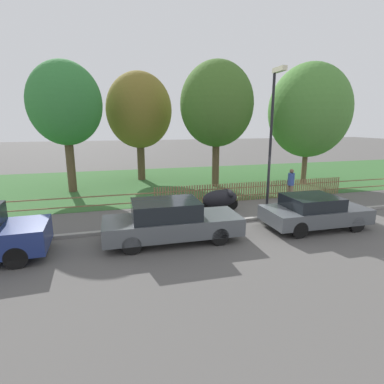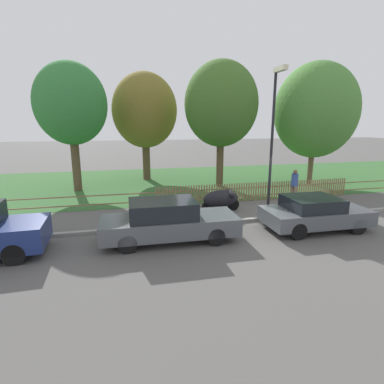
% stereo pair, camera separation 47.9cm
% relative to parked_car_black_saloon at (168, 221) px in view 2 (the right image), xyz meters
% --- Properties ---
extents(ground_plane, '(120.00, 120.00, 0.00)m').
position_rel_parked_car_black_saloon_xyz_m(ground_plane, '(5.25, 1.14, -0.70)').
color(ground_plane, '#565451').
extents(kerb_stone, '(43.75, 0.20, 0.12)m').
position_rel_parked_car_black_saloon_xyz_m(kerb_stone, '(5.25, 1.24, -0.64)').
color(kerb_stone, gray).
rests_on(kerb_stone, ground).
extents(grass_strip, '(43.75, 11.99, 0.01)m').
position_rel_parked_car_black_saloon_xyz_m(grass_strip, '(5.25, 10.29, -0.69)').
color(grass_strip, '#33602D').
rests_on(grass_strip, ground).
extents(park_fence, '(43.75, 0.05, 0.94)m').
position_rel_parked_car_black_saloon_xyz_m(park_fence, '(5.25, 4.30, -0.23)').
color(park_fence, olive).
rests_on(park_fence, ground).
extents(parked_car_black_saloon, '(4.54, 1.76, 1.40)m').
position_rel_parked_car_black_saloon_xyz_m(parked_car_black_saloon, '(0.00, 0.00, 0.00)').
color(parked_car_black_saloon, '#51565B').
rests_on(parked_car_black_saloon, ground).
extents(parked_car_navy_estate, '(3.84, 1.86, 1.24)m').
position_rel_parked_car_black_saloon_xyz_m(parked_car_navy_estate, '(5.44, -0.14, -0.06)').
color(parked_car_navy_estate, '#51565B').
rests_on(parked_car_navy_estate, ground).
extents(covered_motorcycle, '(1.78, 0.94, 0.98)m').
position_rel_parked_car_black_saloon_xyz_m(covered_motorcycle, '(2.85, 2.81, -0.10)').
color(covered_motorcycle, black).
rests_on(covered_motorcycle, ground).
extents(tree_nearest_kerb, '(3.91, 3.91, 7.15)m').
position_rel_parked_car_black_saloon_xyz_m(tree_nearest_kerb, '(-3.96, 8.81, 4.17)').
color(tree_nearest_kerb, brown).
rests_on(tree_nearest_kerb, ground).
extents(tree_behind_motorcycle, '(4.33, 4.33, 7.18)m').
position_rel_parked_car_black_saloon_xyz_m(tree_behind_motorcycle, '(0.28, 11.53, 3.96)').
color(tree_behind_motorcycle, brown).
rests_on(tree_behind_motorcycle, ground).
extents(tree_mid_park, '(4.34, 4.34, 7.45)m').
position_rel_parked_car_black_saloon_xyz_m(tree_mid_park, '(4.50, 8.08, 4.23)').
color(tree_mid_park, brown).
rests_on(tree_mid_park, ground).
extents(tree_far_left, '(4.96, 4.96, 7.45)m').
position_rel_parked_car_black_saloon_xyz_m(tree_far_left, '(10.26, 7.23, 3.90)').
color(tree_far_left, brown).
rests_on(tree_far_left, ground).
extents(pedestrian_near_fence, '(0.34, 0.37, 1.61)m').
position_rel_parked_car_black_saloon_xyz_m(pedestrian_near_fence, '(6.99, 3.73, 0.21)').
color(pedestrian_near_fence, '#7F6B51').
rests_on(pedestrian_near_fence, ground).
extents(street_lamp, '(0.20, 0.79, 5.95)m').
position_rel_parked_car_black_saloon_xyz_m(street_lamp, '(4.62, 1.77, 3.02)').
color(street_lamp, black).
rests_on(street_lamp, ground).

